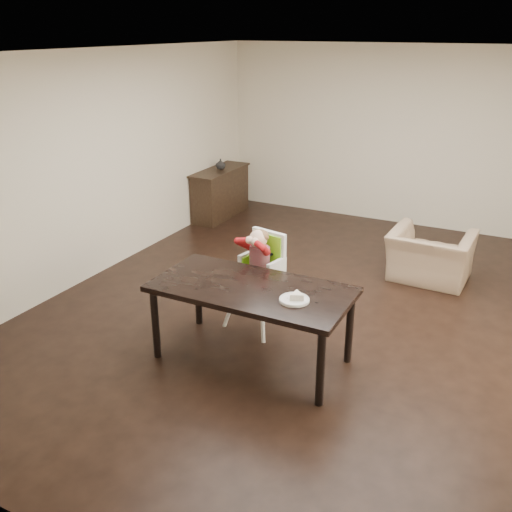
% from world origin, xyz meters
% --- Properties ---
extents(ground, '(7.00, 7.00, 0.00)m').
position_xyz_m(ground, '(0.00, 0.00, 0.00)').
color(ground, black).
rests_on(ground, ground).
extents(room_walls, '(6.02, 7.02, 2.71)m').
position_xyz_m(room_walls, '(0.00, 0.00, 1.86)').
color(room_walls, beige).
rests_on(room_walls, ground).
extents(dining_table, '(1.80, 0.90, 0.75)m').
position_xyz_m(dining_table, '(-0.33, -1.16, 0.67)').
color(dining_table, black).
rests_on(dining_table, ground).
extents(high_chair, '(0.53, 0.53, 1.06)m').
position_xyz_m(high_chair, '(-0.56, -0.51, 0.75)').
color(high_chair, white).
rests_on(high_chair, ground).
extents(plate, '(0.27, 0.27, 0.07)m').
position_xyz_m(plate, '(0.13, -1.24, 0.78)').
color(plate, white).
rests_on(plate, dining_table).
extents(armchair, '(0.98, 0.66, 0.83)m').
position_xyz_m(armchair, '(0.78, 1.45, 0.42)').
color(armchair, '#987C60').
rests_on(armchair, ground).
extents(sideboard, '(0.44, 1.26, 0.79)m').
position_xyz_m(sideboard, '(-2.78, 2.47, 0.40)').
color(sideboard, black).
rests_on(sideboard, ground).
extents(vase, '(0.20, 0.21, 0.16)m').
position_xyz_m(vase, '(-2.78, 2.50, 0.87)').
color(vase, '#99999E').
rests_on(vase, sideboard).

